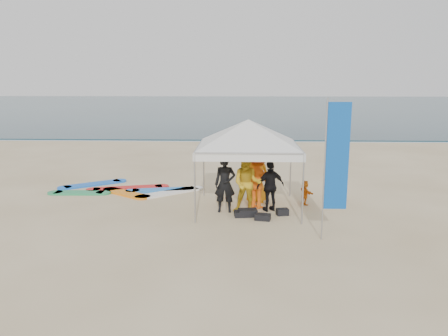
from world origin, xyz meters
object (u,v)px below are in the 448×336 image
at_px(person_yellow, 247,183).
at_px(person_orange_b, 256,176).
at_px(person_black_a, 225,184).
at_px(person_black_b, 270,186).
at_px(person_seated, 305,193).
at_px(feather_flag, 336,158).
at_px(surfboard_spread, 127,190).
at_px(canopy_tent, 248,120).
at_px(marker_pennant, 230,195).
at_px(person_orange_a, 258,179).

bearing_deg(person_yellow, person_orange_b, 81.81).
bearing_deg(person_black_a, person_black_b, 6.88).
relative_size(person_yellow, person_orange_b, 1.01).
relative_size(person_seated, feather_flag, 0.22).
height_order(person_black_b, surfboard_spread, person_black_b).
bearing_deg(feather_flag, person_black_b, 119.66).
height_order(person_seated, canopy_tent, canopy_tent).
xyz_separation_m(person_yellow, canopy_tent, (0.02, 0.46, 1.94)).
xyz_separation_m(person_orange_b, surfboard_spread, (-4.80, 1.41, -0.89)).
bearing_deg(person_seated, person_black_b, 103.02).
height_order(person_yellow, person_orange_b, person_yellow).
height_order(feather_flag, marker_pennant, feather_flag).
xyz_separation_m(person_yellow, person_orange_b, (0.32, 1.17, -0.01)).
bearing_deg(feather_flag, person_orange_b, 118.04).
bearing_deg(person_orange_a, surfboard_spread, 13.82).
distance_m(person_orange_a, feather_flag, 3.63).
height_order(person_black_a, person_orange_b, person_orange_b).
relative_size(person_orange_a, canopy_tent, 0.43).
height_order(person_orange_a, person_orange_b, person_orange_a).
relative_size(person_black_a, canopy_tent, 0.41).
distance_m(person_seated, feather_flag, 3.74).
bearing_deg(person_black_b, feather_flag, 96.75).
height_order(person_orange_b, surfboard_spread, person_orange_b).
relative_size(person_seated, surfboard_spread, 0.15).
bearing_deg(person_orange_a, person_black_a, 62.30).
bearing_deg(feather_flag, person_yellow, 133.20).
height_order(person_orange_a, person_black_b, person_orange_a).
relative_size(person_black_b, feather_flag, 0.44).
distance_m(person_orange_a, canopy_tent, 1.97).
bearing_deg(marker_pennant, person_yellow, -25.14).
relative_size(person_orange_b, marker_pennant, 2.90).
bearing_deg(person_orange_a, marker_pennant, 54.86).
distance_m(person_black_a, surfboard_spread, 4.63).
bearing_deg(person_yellow, canopy_tent, 94.08).
bearing_deg(feather_flag, person_black_a, 140.46).
distance_m(person_orange_b, marker_pennant, 1.33).
xyz_separation_m(person_yellow, surfboard_spread, (-4.48, 2.58, -0.90)).
distance_m(canopy_tent, marker_pennant, 2.46).
relative_size(person_black_a, person_yellow, 0.96).
distance_m(person_yellow, surfboard_spread, 5.24).
distance_m(feather_flag, surfboard_spread, 8.54).
distance_m(person_seated, marker_pennant, 2.60).
bearing_deg(person_yellow, person_black_b, 23.06).
xyz_separation_m(feather_flag, surfboard_spread, (-6.66, 4.91, -2.13)).
relative_size(person_black_b, surfboard_spread, 0.30).
relative_size(person_yellow, person_orange_a, 0.99).
bearing_deg(person_black_a, person_orange_b, 48.35).
bearing_deg(person_orange_a, feather_flag, 158.86).
bearing_deg(person_orange_b, canopy_tent, 55.16).
height_order(person_black_a, canopy_tent, canopy_tent).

